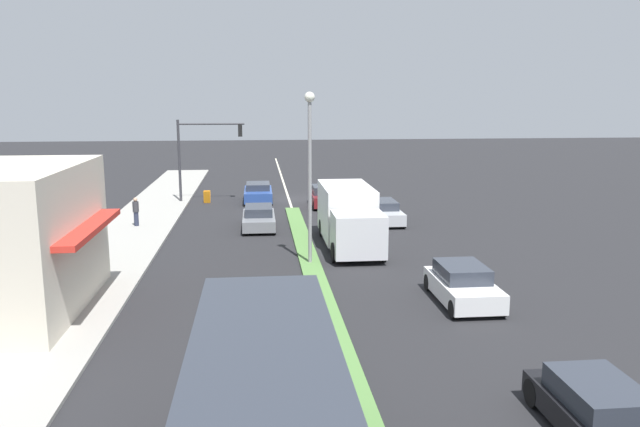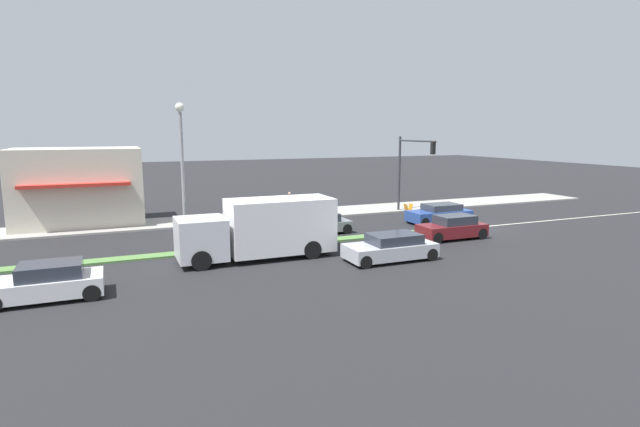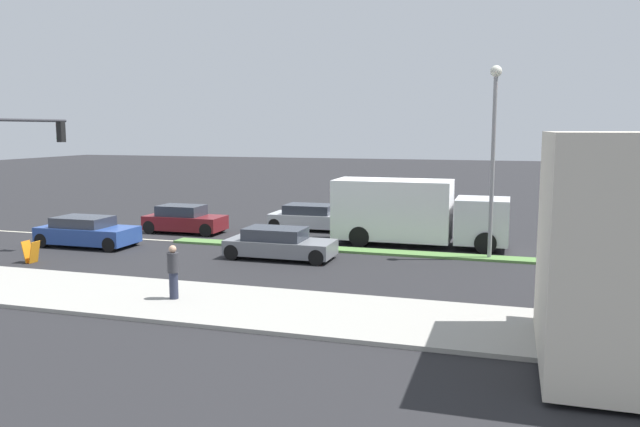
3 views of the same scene
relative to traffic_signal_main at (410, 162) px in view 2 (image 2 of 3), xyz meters
The scene contains 14 objects.
ground_plane 18.80m from the traffic_signal_main, 109.45° to the left, with size 160.00×160.00×0.00m, color #232326.
sidewalk_right 18.47m from the traffic_signal_main, 80.84° to the left, with size 4.00×73.00×0.12m, color #9E9B93.
lane_marking_center 7.29m from the traffic_signal_main, behind, with size 0.16×60.00×0.01m, color beige.
building_corner_store 22.82m from the traffic_signal_main, 78.24° to the left, with size 5.79×7.71×4.91m.
traffic_signal_main is the anchor object (origin of this frame).
street_lamp 18.15m from the traffic_signal_main, 109.75° to the left, with size 0.44×0.44×7.37m.
pedestrian 9.33m from the traffic_signal_main, 70.75° to the left, with size 0.34×0.34×1.60m.
warning_aframe_sign 3.51m from the traffic_signal_main, 142.60° to the left, with size 0.45×0.53×0.84m.
delivery_truck 16.22m from the traffic_signal_main, 121.26° to the left, with size 2.44×7.50×2.87m.
suv_grey 10.44m from the traffic_signal_main, 113.34° to the left, with size 1.79×4.27×1.22m.
sedan_silver 14.19m from the traffic_signal_main, 143.67° to the left, with size 1.92×4.35×1.28m.
sedan_maroon 9.26m from the traffic_signal_main, 163.69° to the left, with size 1.73×3.90×1.36m.
coupe_blue 5.11m from the traffic_signal_main, behind, with size 1.92×4.22×1.29m.
van_white 25.51m from the traffic_signal_main, 116.08° to the left, with size 1.87×3.90×1.36m.
Camera 2 is at (-25.10, 21.01, 6.13)m, focal length 28.00 mm.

